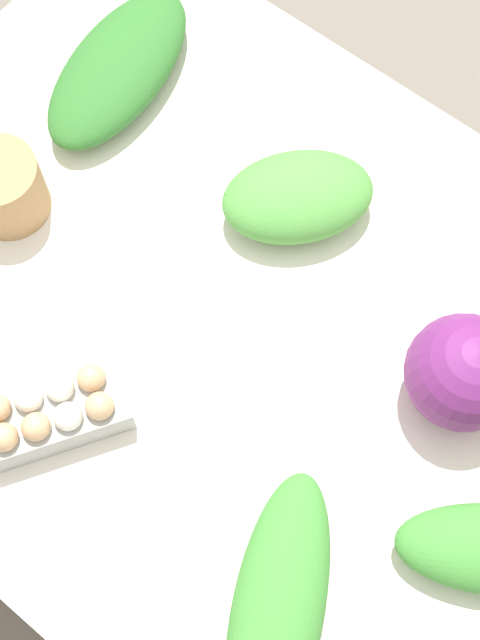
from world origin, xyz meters
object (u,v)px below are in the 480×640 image
Objects in this scene: egg_carton at (52,413)px; paper_bag at (3,188)px; greens_bunch_kale at (118,68)px; cabbage_purple at (464,372)px; greens_bunch_dandelion at (298,197)px; greens_bunch_chard at (279,606)px.

egg_carton is 1.80× the size of paper_bag.
paper_bag reaches higher than greens_bunch_kale.
cabbage_purple is 0.39m from greens_bunch_dandelion.
cabbage_purple is 0.60m from egg_carton.
greens_bunch_chard is at bearing 88.14° from cabbage_purple.
greens_bunch_dandelion is (-0.38, -0.29, -0.01)m from paper_bag.
egg_carton is (0.44, 0.41, -0.04)m from cabbage_purple.
paper_bag is 0.48m from greens_bunch_dandelion.
greens_bunch_dandelion reaches higher than greens_bunch_chard.
greens_bunch_kale is 0.93m from greens_bunch_chard.
paper_bag is 0.77m from greens_bunch_chard.
cabbage_purple reaches higher than greens_bunch_kale.
greens_bunch_dandelion is at bearing 178.09° from greens_bunch_kale.
greens_bunch_kale is (0.77, -0.11, -0.05)m from cabbage_purple.
cabbage_purple reaches higher than greens_bunch_dandelion.
greens_bunch_dandelion is 0.67× the size of greens_bunch_chard.
paper_bag is 0.36× the size of greens_bunch_chard.
egg_carton reaches higher than greens_bunch_chard.
greens_bunch_kale is at bearing -34.99° from greens_bunch_chard.
greens_bunch_kale is at bearing -115.09° from egg_carton.
cabbage_purple is at bearing 171.66° from greens_bunch_kale.
paper_bag is at bearing 37.20° from greens_bunch_dandelion.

